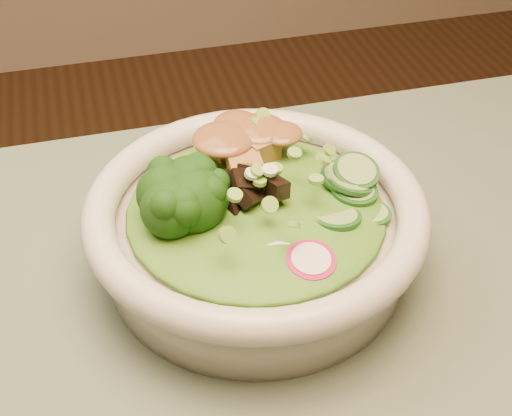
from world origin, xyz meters
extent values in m
cylinder|color=black|center=(0.55, 0.35, 0.36)|extent=(0.06, 0.06, 0.72)
cylinder|color=beige|center=(0.21, 0.20, 0.77)|extent=(0.21, 0.21, 0.05)
torus|color=beige|center=(0.21, 0.20, 0.80)|extent=(0.24, 0.24, 0.02)
ellipsoid|color=#2E5F14|center=(0.21, 0.20, 0.80)|extent=(0.18, 0.18, 0.02)
ellipsoid|color=brown|center=(0.21, 0.25, 0.82)|extent=(0.06, 0.05, 0.01)
camera|label=1|loc=(0.11, -0.16, 1.11)|focal=50.00mm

